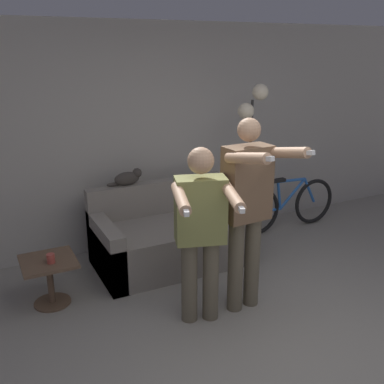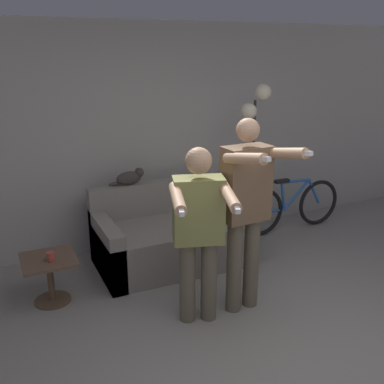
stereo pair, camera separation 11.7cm
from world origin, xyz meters
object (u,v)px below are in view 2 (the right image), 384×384
object	(u,v)px
person_left	(199,226)
floor_lamp	(255,123)
side_table	(50,270)
cup	(51,257)
couch	(172,238)
person_right	(246,205)
bicycle	(291,206)
cat	(130,177)

from	to	relation	value
person_left	floor_lamp	xyz separation A→B (m)	(1.25, 1.14, 0.60)
side_table	cup	distance (m)	0.18
cup	floor_lamp	bearing A→B (deg)	8.23
couch	person_left	xyz separation A→B (m)	(-0.23, -1.16, 0.61)
person_right	bicycle	distance (m)	2.17
person_left	cat	distance (m)	1.52
floor_lamp	bicycle	world-z (taller)	floor_lamp
floor_lamp	side_table	size ratio (longest dim) A/B	3.96
person_right	side_table	bearing A→B (deg)	148.34
couch	person_right	world-z (taller)	person_right
couch	cup	bearing A→B (deg)	-164.95
person_left	person_right	size ratio (longest dim) A/B	0.88
person_left	bicycle	size ratio (longest dim) A/B	1.02
couch	cup	distance (m)	1.40
person_right	bicycle	xyz separation A→B (m)	(1.55, 1.35, -0.69)
person_left	side_table	world-z (taller)	person_left
person_left	cup	world-z (taller)	person_left
person_left	bicycle	xyz separation A→B (m)	(2.00, 1.36, -0.57)
person_right	cup	world-z (taller)	person_right
floor_lamp	bicycle	size ratio (longest dim) A/B	1.26
side_table	cup	bearing A→B (deg)	-77.03
floor_lamp	bicycle	distance (m)	1.41
cup	person_left	bearing A→B (deg)	-35.72
side_table	bicycle	bearing A→B (deg)	8.89
floor_lamp	side_table	bearing A→B (deg)	-173.48
cat	side_table	xyz separation A→B (m)	(-1.02, -0.64, -0.61)
cup	side_table	bearing A→B (deg)	102.97
floor_lamp	couch	bearing A→B (deg)	178.93
side_table	cat	bearing A→B (deg)	32.39
cup	person_right	bearing A→B (deg)	-26.94
cat	person_right	bearing A→B (deg)	-69.50
cup	bicycle	world-z (taller)	bicycle
couch	person_left	bearing A→B (deg)	-101.24
cup	bicycle	distance (m)	3.16
couch	cup	world-z (taller)	couch
side_table	couch	bearing A→B (deg)	12.10
couch	cat	size ratio (longest dim) A/B	4.11
couch	person_right	size ratio (longest dim) A/B	0.94
person_right	floor_lamp	size ratio (longest dim) A/B	0.91
couch	cat	distance (m)	0.81
cat	side_table	distance (m)	1.35
cat	floor_lamp	distance (m)	1.51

